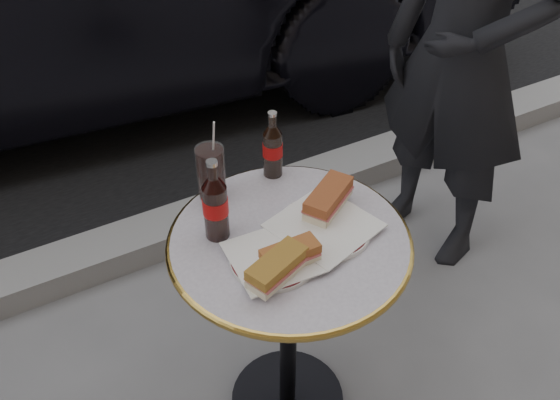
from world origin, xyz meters
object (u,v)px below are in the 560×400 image
bistro_table (288,330)px  plate_left (273,259)px  plate_right (324,228)px  pedestrian (465,55)px  cola_glass (211,173)px  cola_bottle_right (273,144)px  cola_bottle_left (215,199)px

bistro_table → plate_left: (-0.07, -0.05, 0.37)m
plate_right → pedestrian: bearing=27.4°
pedestrian → plate_left: bearing=-81.4°
cola_glass → pedestrian: pedestrian is taller
pedestrian → plate_right: bearing=-79.0°
plate_right → pedestrian: (0.82, 0.43, 0.09)m
bistro_table → plate_left: bearing=-145.7°
plate_left → cola_bottle_right: cola_bottle_right is taller
cola_glass → pedestrian: (1.01, 0.16, 0.02)m
plate_left → plate_right: bearing=12.0°
cola_bottle_left → pedestrian: (1.07, 0.31, -0.02)m
cola_bottle_left → cola_glass: (0.05, 0.15, -0.04)m
cola_bottle_left → cola_glass: cola_bottle_left is taller
plate_left → cola_bottle_left: cola_bottle_left is taller
cola_bottle_right → pedestrian: 0.84m
bistro_table → plate_right: size_ratio=3.04×
bistro_table → cola_glass: (-0.10, 0.25, 0.44)m
cola_bottle_left → plate_right: bearing=-25.0°
plate_left → plate_right: plate_right is taller
plate_left → cola_bottle_right: bearing=61.7°
bistro_table → cola_bottle_left: (-0.15, 0.10, 0.48)m
bistro_table → cola_bottle_left: cola_bottle_left is taller
bistro_table → cola_glass: size_ratio=4.67×
plate_left → bistro_table: bearing=34.3°
bistro_table → cola_glass: cola_glass is taller
cola_bottle_right → cola_glass: bearing=-177.5°
plate_left → cola_bottle_left: size_ratio=0.92×
plate_left → cola_glass: cola_glass is taller
cola_glass → pedestrian: 1.03m
cola_bottle_left → cola_glass: 0.16m
bistro_table → plate_left: plate_left is taller
plate_right → cola_bottle_left: cola_bottle_left is taller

